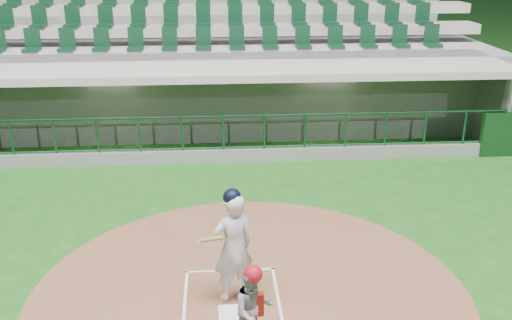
{
  "coord_description": "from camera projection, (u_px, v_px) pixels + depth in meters",
  "views": [
    {
      "loc": [
        -0.17,
        -8.12,
        5.37
      ],
      "look_at": [
        0.61,
        2.6,
        1.3
      ],
      "focal_mm": 40.0,
      "sensor_mm": 36.0,
      "label": 1
    }
  ],
  "objects": [
    {
      "name": "home_plate",
      "position": [
        232.0,
        313.0,
        8.83
      ],
      "size": [
        0.43,
        0.43,
        0.02
      ],
      "primitive_type": "cube",
      "color": "white",
      "rests_on": "dirt_circle"
    },
    {
      "name": "dugout_structure",
      "position": [
        223.0,
        108.0,
        16.43
      ],
      "size": [
        16.4,
        3.7,
        3.0
      ],
      "color": "slate",
      "rests_on": "ground"
    },
    {
      "name": "ground",
      "position": [
        231.0,
        289.0,
        9.49
      ],
      "size": [
        120.0,
        120.0,
        0.0
      ],
      "primitive_type": "plane",
      "color": "#184E16",
      "rests_on": "ground"
    },
    {
      "name": "dirt_circle",
      "position": [
        250.0,
        295.0,
        9.32
      ],
      "size": [
        7.2,
        7.2,
        0.01
      ],
      "primitive_type": "cylinder",
      "color": "brown",
      "rests_on": "ground"
    },
    {
      "name": "seating_deck",
      "position": [
        220.0,
        70.0,
        19.16
      ],
      "size": [
        17.0,
        6.72,
        5.15
      ],
      "color": "gray",
      "rests_on": "ground"
    },
    {
      "name": "catcher",
      "position": [
        253.0,
        308.0,
        7.88
      ],
      "size": [
        0.72,
        0.64,
        1.32
      ],
      "color": "gray",
      "rests_on": "dirt_circle"
    },
    {
      "name": "batter",
      "position": [
        233.0,
        246.0,
        8.88
      ],
      "size": [
        0.94,
        0.98,
        1.93
      ],
      "color": "silver",
      "rests_on": "dirt_circle"
    },
    {
      "name": "batter_box_chalk",
      "position": [
        232.0,
        298.0,
        9.2
      ],
      "size": [
        1.55,
        1.8,
        0.01
      ],
      "color": "white",
      "rests_on": "ground"
    }
  ]
}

